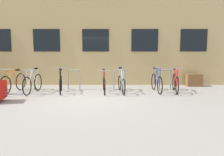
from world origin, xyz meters
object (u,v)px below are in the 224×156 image
Objects in this scene: bicycle_silver at (121,83)px; bicycle_red at (175,82)px; planter_box at (193,80)px; bicycle_blue at (156,82)px; bicycle_white at (32,83)px; bicycle_maroon at (103,83)px; bicycle_orange at (13,83)px; bicycle_black at (60,83)px.

bicycle_silver is 1.01× the size of bicycle_red.
planter_box is (1.33, 1.48, -0.09)m from bicycle_red.
bicycle_blue is 5.09m from bicycle_white.
bicycle_silver is 2.47× the size of planter_box.
bicycle_silver is at bearing -1.35° from bicycle_maroon.
bicycle_red reaches higher than bicycle_maroon.
bicycle_orange is at bearing 179.60° from bicycle_silver.
bicycle_silver is at bearing -175.04° from bicycle_blue.
bicycle_orange is at bearing 179.78° from bicycle_maroon.
bicycle_black is at bearing 2.61° from bicycle_white.
planter_box is at bearing 34.17° from bicycle_blue.
bicycle_silver is 0.98× the size of bicycle_blue.
bicycle_silver is 0.99× the size of bicycle_maroon.
bicycle_maroon is 0.96× the size of bicycle_orange.
bicycle_white is 1.03× the size of bicycle_red.
bicycle_blue is at bearing 0.93° from bicycle_orange.
bicycle_black is at bearing -177.98° from bicycle_blue.
bicycle_white is at bearing -178.41° from bicycle_maroon.
bicycle_blue is at bearing 176.75° from bicycle_red.
bicycle_black is 0.93× the size of bicycle_maroon.
bicycle_orange is 2.59× the size of planter_box.
bicycle_white reaches higher than bicycle_maroon.
bicycle_black is at bearing -1.27° from bicycle_orange.
bicycle_white is (-1.12, -0.05, 0.02)m from bicycle_black.
bicycle_red is 6.69m from bicycle_orange.
bicycle_maroon is at bearing -0.22° from bicycle_orange.
bicycle_blue is (3.96, 0.14, 0.02)m from bicycle_black.
bicycle_blue is 5.92m from bicycle_orange.
bicycle_black is at bearing -178.84° from bicycle_red.
bicycle_maroon is at bearing 0.94° from bicycle_black.
bicycle_red is at bearing 2.12° from bicycle_silver.
bicycle_white is 7.37m from planter_box.
bicycle_white is at bearing -177.85° from bicycle_blue.
bicycle_silver is at bearing 0.29° from bicycle_black.
bicycle_silver reaches higher than bicycle_maroon.
bicycle_maroon is (-0.72, 0.02, -0.01)m from bicycle_silver.
bicycle_maroon is at bearing 1.59° from bicycle_white.
bicycle_silver is 1.47m from bicycle_blue.
bicycle_red reaches higher than bicycle_silver.
bicycle_maroon is (2.90, 0.08, -0.03)m from bicycle_white.
bicycle_black is at bearing -165.49° from planter_box.
bicycle_blue is at bearing 2.15° from bicycle_white.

